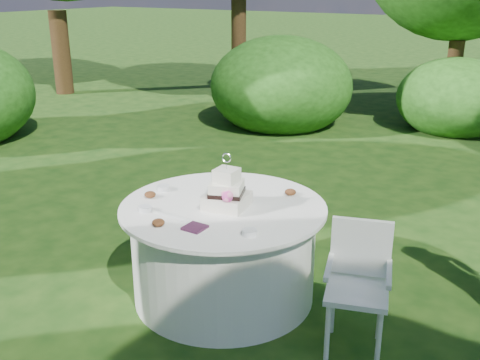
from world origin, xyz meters
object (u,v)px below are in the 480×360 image
at_px(napkins, 195,228).
at_px(chair, 358,276).
at_px(cake, 227,193).
at_px(table, 224,251).

relative_size(napkins, chair, 0.16).
xyz_separation_m(napkins, chair, (1.03, 0.41, -0.26)).
distance_m(napkins, chair, 1.14).
relative_size(cake, chair, 0.48).
bearing_deg(chair, napkins, -158.39).
relative_size(napkins, cake, 0.33).
bearing_deg(napkins, table, 99.11).
bearing_deg(chair, cake, 178.31).
xyz_separation_m(table, chair, (1.11, -0.05, 0.13)).
height_order(cake, chair, cake).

